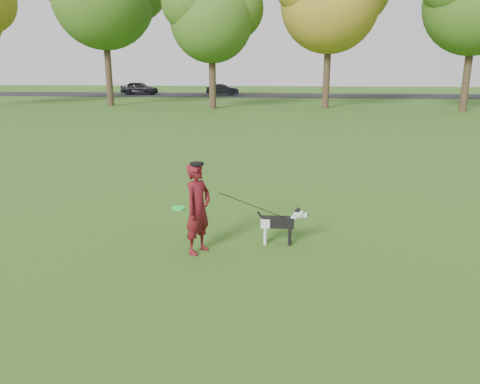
# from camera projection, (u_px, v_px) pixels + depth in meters

# --- Properties ---
(ground) EXTENTS (120.00, 120.00, 0.00)m
(ground) POSITION_uv_depth(u_px,v_px,m) (234.00, 240.00, 8.47)
(ground) COLOR #285116
(ground) RESTS_ON ground
(road) EXTENTS (120.00, 7.00, 0.02)m
(road) POSITION_uv_depth(u_px,v_px,m) (273.00, 95.00, 46.89)
(road) COLOR black
(road) RESTS_ON ground
(man) EXTENTS (0.59, 0.67, 1.54)m
(man) POSITION_uv_depth(u_px,v_px,m) (198.00, 209.00, 7.75)
(man) COLOR #560C20
(man) RESTS_ON ground
(dog) EXTENTS (0.90, 0.18, 0.69)m
(dog) POSITION_uv_depth(u_px,v_px,m) (282.00, 221.00, 8.20)
(dog) COLOR black
(dog) RESTS_ON ground
(car_left) EXTENTS (3.88, 1.79, 1.29)m
(car_left) POSITION_uv_depth(u_px,v_px,m) (139.00, 88.00, 47.84)
(car_left) COLOR black
(car_left) RESTS_ON road
(car_mid) EXTENTS (3.34, 1.35, 1.08)m
(car_mid) POSITION_uv_depth(u_px,v_px,m) (223.00, 89.00, 47.16)
(car_mid) COLOR black
(car_mid) RESTS_ON road
(man_held_items) EXTENTS (1.94, 0.72, 1.09)m
(man_held_items) POSITION_uv_depth(u_px,v_px,m) (255.00, 206.00, 7.88)
(man_held_items) COLOR #1DED45
(man_held_items) RESTS_ON ground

